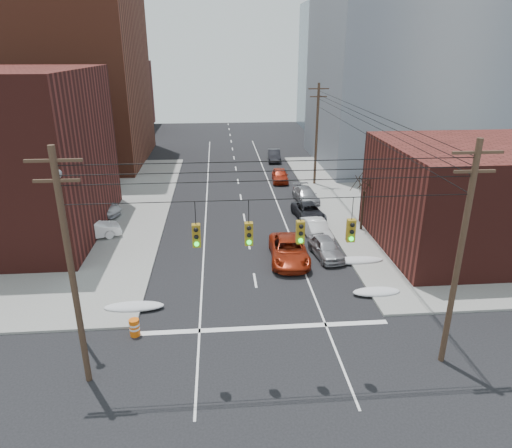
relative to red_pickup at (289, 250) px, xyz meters
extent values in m
plane|color=black|center=(-2.68, -14.82, -0.80)|extent=(160.00, 160.00, 0.00)
cube|color=gray|center=(24.32, 12.18, -0.72)|extent=(40.00, 40.00, 0.15)
cube|color=brown|center=(-26.68, 33.18, 14.20)|extent=(24.00, 20.00, 30.00)
cube|color=#471915|center=(-28.68, 59.18, 5.20)|extent=(22.00, 18.00, 12.00)
cube|color=gray|center=(19.32, 29.18, 11.70)|extent=(22.00, 20.00, 25.00)
cube|color=gray|center=(21.32, 55.18, 10.20)|extent=(20.00, 18.00, 22.00)
cube|color=#471915|center=(15.32, 1.18, 3.20)|extent=(16.00, 12.00, 8.00)
cylinder|color=#473323|center=(-11.18, -11.82, 4.70)|extent=(0.28, 0.28, 11.00)
cube|color=#473323|center=(-11.18, -11.82, 9.60)|extent=(2.20, 0.12, 0.12)
cube|color=#473323|center=(-11.18, -11.82, 8.80)|extent=(1.80, 0.12, 0.12)
cylinder|color=#473323|center=(5.82, -11.82, 4.70)|extent=(0.28, 0.28, 11.00)
cube|color=#473323|center=(5.82, -11.82, 9.60)|extent=(2.20, 0.12, 0.12)
cube|color=#473323|center=(5.82, -11.82, 8.80)|extent=(1.80, 0.12, 0.12)
cylinder|color=#473323|center=(5.82, 19.18, 4.70)|extent=(0.28, 0.28, 11.00)
cube|color=#473323|center=(5.82, 19.18, 9.60)|extent=(2.20, 0.12, 0.12)
cube|color=#473323|center=(5.82, 19.18, 8.80)|extent=(1.80, 0.12, 0.12)
cylinder|color=black|center=(-2.68, -11.82, 7.80)|extent=(17.00, 0.04, 0.04)
cylinder|color=black|center=(-5.88, -11.82, 7.30)|extent=(0.03, 0.03, 1.00)
cube|color=olive|center=(-5.88, -11.82, 6.30)|extent=(0.35, 0.30, 1.00)
sphere|color=black|center=(-5.88, -11.99, 6.62)|extent=(0.20, 0.20, 0.20)
sphere|color=black|center=(-5.88, -11.99, 6.30)|extent=(0.20, 0.20, 0.20)
sphere|color=#0CE526|center=(-5.88, -11.99, 5.98)|extent=(0.20, 0.20, 0.20)
cylinder|color=black|center=(-3.68, -11.82, 7.30)|extent=(0.03, 0.03, 1.00)
cube|color=olive|center=(-3.68, -11.82, 6.30)|extent=(0.35, 0.30, 1.00)
sphere|color=black|center=(-3.68, -11.99, 6.62)|extent=(0.20, 0.20, 0.20)
sphere|color=black|center=(-3.68, -11.99, 6.30)|extent=(0.20, 0.20, 0.20)
sphere|color=#0CE526|center=(-3.68, -11.99, 5.98)|extent=(0.20, 0.20, 0.20)
cylinder|color=black|center=(-1.48, -11.82, 7.30)|extent=(0.03, 0.03, 1.00)
cube|color=olive|center=(-1.48, -11.82, 6.30)|extent=(0.35, 0.30, 1.00)
sphere|color=black|center=(-1.48, -11.99, 6.62)|extent=(0.20, 0.20, 0.20)
sphere|color=black|center=(-1.48, -11.99, 6.30)|extent=(0.20, 0.20, 0.20)
sphere|color=#0CE526|center=(-1.48, -11.99, 5.98)|extent=(0.20, 0.20, 0.20)
cylinder|color=black|center=(0.72, -11.82, 7.30)|extent=(0.03, 0.03, 1.00)
cube|color=olive|center=(0.72, -11.82, 6.30)|extent=(0.35, 0.30, 1.00)
sphere|color=black|center=(0.72, -11.99, 6.62)|extent=(0.20, 0.20, 0.20)
sphere|color=black|center=(0.72, -11.99, 6.30)|extent=(0.20, 0.20, 0.20)
sphere|color=#0CE526|center=(0.72, -11.99, 5.98)|extent=(0.20, 0.20, 0.20)
cylinder|color=gray|center=(-12.18, -8.82, 3.70)|extent=(0.18, 0.18, 9.00)
sphere|color=gray|center=(-12.18, -8.82, 8.30)|extent=(0.44, 0.44, 0.44)
cylinder|color=black|center=(6.92, 5.18, 0.95)|extent=(0.20, 0.20, 3.50)
cylinder|color=black|center=(7.30, 5.29, 3.27)|extent=(0.27, 0.82, 1.19)
cylinder|color=black|center=(7.14, 5.75, 3.36)|extent=(1.17, 0.54, 1.38)
cylinder|color=black|center=(6.49, 5.92, 3.39)|extent=(1.44, 1.00, 1.48)
cylinder|color=black|center=(6.52, 5.23, 3.27)|extent=(0.17, 0.84, 1.19)
cylinder|color=black|center=(6.47, 4.76, 3.36)|extent=(0.82, 0.99, 1.40)
cylinder|color=black|center=(6.98, 4.32, 3.39)|extent=(1.74, 0.21, 1.43)
cylinder|color=black|center=(7.25, 4.95, 3.27)|extent=(0.48, 0.73, 1.20)
ellipsoid|color=silver|center=(-10.08, -5.82, -0.59)|extent=(3.50, 1.08, 0.42)
ellipsoid|color=silver|center=(4.72, -5.32, -0.59)|extent=(3.00, 1.08, 0.42)
ellipsoid|color=silver|center=(4.72, -0.82, -0.59)|extent=(4.00, 1.08, 0.42)
imported|color=maroon|center=(0.00, 0.00, 0.00)|extent=(2.95, 5.88, 1.60)
imported|color=#A6A6AA|center=(2.79, 0.43, -0.07)|extent=(2.28, 4.47, 1.46)
imported|color=silver|center=(2.83, 3.93, -0.06)|extent=(2.01, 4.60, 1.47)
imported|color=black|center=(3.07, 8.41, -0.13)|extent=(2.77, 5.02, 1.33)
imported|color=#9D9EA2|center=(3.72, 13.26, -0.11)|extent=(2.35, 4.93, 1.39)
imported|color=#9C230E|center=(2.12, 20.69, -0.05)|extent=(2.06, 4.50, 1.49)
imported|color=black|center=(2.67, 30.90, -0.04)|extent=(1.95, 4.72, 1.52)
imported|color=white|center=(-15.20, 5.04, 0.11)|extent=(4.90, 3.06, 1.52)
imported|color=#B7B8BC|center=(-16.45, 10.41, 0.11)|extent=(5.91, 3.88, 1.51)
imported|color=black|center=(-20.17, 10.18, 0.14)|extent=(5.58, 2.63, 1.57)
imported|color=silver|center=(-20.53, 10.72, 0.06)|extent=(4.16, 1.71, 1.41)
cylinder|color=#E85F0C|center=(-9.61, -8.43, -0.31)|extent=(0.56, 0.56, 0.97)
cylinder|color=white|center=(-9.61, -8.43, -0.12)|extent=(0.56, 0.56, 0.12)
cylinder|color=white|center=(-9.61, -8.43, -0.36)|extent=(0.56, 0.56, 0.12)
camera|label=1|loc=(-4.87, -29.57, 13.66)|focal=32.00mm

